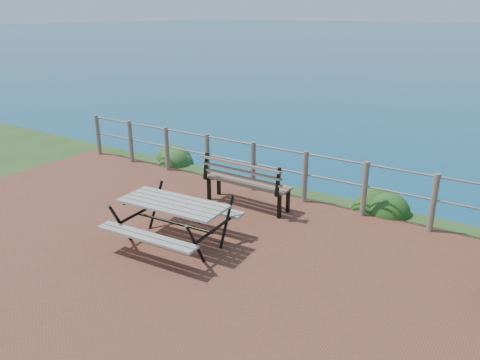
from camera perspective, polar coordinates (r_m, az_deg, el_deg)
name	(u,v)px	position (r m, az deg, el deg)	size (l,w,h in m)	color
ground	(133,258)	(7.19, -12.89, -9.31)	(10.00, 7.00, 0.12)	brown
safety_railing	(253,164)	(9.36, 1.61, 2.00)	(9.40, 0.10, 1.00)	#6B5B4C
picnic_table	(174,219)	(7.26, -8.10, -4.69)	(1.71, 1.44, 0.70)	gray
park_bench	(247,175)	(8.56, 0.90, 0.62)	(1.68, 0.44, 0.95)	brown
shrub_lip_west	(174,162)	(11.49, -8.11, 2.23)	(0.81, 0.81, 0.57)	#235921
shrub_lip_east	(378,209)	(9.05, 16.47, -3.37)	(0.79, 0.79, 0.54)	#164917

